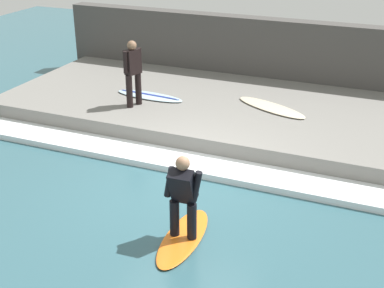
% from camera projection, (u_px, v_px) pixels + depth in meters
% --- Properties ---
extents(ground_plane, '(28.00, 28.00, 0.00)m').
position_uv_depth(ground_plane, '(184.00, 187.00, 9.78)').
color(ground_plane, '#335B66').
extents(concrete_ledge, '(4.40, 11.45, 0.44)m').
position_uv_depth(concrete_ledge, '(241.00, 113.00, 12.56)').
color(concrete_ledge, slate).
rests_on(concrete_ledge, ground_plane).
extents(back_wall, '(0.50, 12.03, 1.97)m').
position_uv_depth(back_wall, '(271.00, 56.00, 14.30)').
color(back_wall, '#474442').
rests_on(back_wall, ground_plane).
extents(wave_foam_crest, '(0.82, 10.88, 0.13)m').
position_uv_depth(wave_foam_crest, '(200.00, 165.00, 10.44)').
color(wave_foam_crest, white).
rests_on(wave_foam_crest, ground_plane).
extents(surfboard_riding, '(1.73, 0.64, 0.06)m').
position_uv_depth(surfboard_riding, '(183.00, 237.00, 8.27)').
color(surfboard_riding, orange).
rests_on(surfboard_riding, ground_plane).
extents(surfer_riding, '(0.43, 0.61, 1.36)m').
position_uv_depth(surfer_riding, '(183.00, 193.00, 7.94)').
color(surfer_riding, black).
rests_on(surfer_riding, surfboard_riding).
extents(surfer_waiting_near, '(0.49, 0.34, 1.52)m').
position_uv_depth(surfer_waiting_near, '(133.00, 70.00, 12.06)').
color(surfer_waiting_near, black).
rests_on(surfer_waiting_near, concrete_ledge).
extents(surfboard_waiting_near, '(0.63, 1.81, 0.07)m').
position_uv_depth(surfboard_waiting_near, '(150.00, 96.00, 12.93)').
color(surfboard_waiting_near, silver).
rests_on(surfboard_waiting_near, concrete_ledge).
extents(surfboard_spare, '(1.28, 1.93, 0.06)m').
position_uv_depth(surfboard_spare, '(271.00, 107.00, 12.22)').
color(surfboard_spare, beige).
rests_on(surfboard_spare, concrete_ledge).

